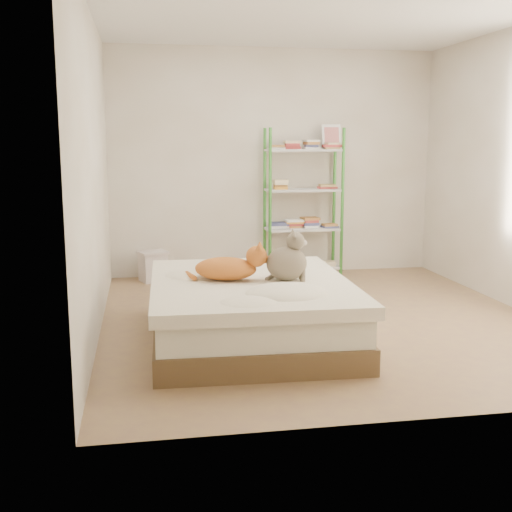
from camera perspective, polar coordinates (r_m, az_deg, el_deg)
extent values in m
cube|color=#84614E|center=(5.71, 5.82, -5.62)|extent=(3.80, 4.20, 0.01)
cube|color=white|center=(5.60, 6.33, 20.91)|extent=(3.80, 4.20, 0.01)
cube|color=white|center=(7.55, 1.60, 8.26)|extent=(3.80, 0.01, 2.60)
cube|color=white|center=(3.54, 15.54, 5.77)|extent=(3.80, 0.01, 2.60)
cube|color=white|center=(5.30, -14.23, 7.16)|extent=(0.01, 4.20, 2.60)
cube|color=brown|center=(5.08, -0.52, -6.48)|extent=(1.56, 1.92, 0.19)
cube|color=silver|center=(5.03, -0.53, -4.34)|extent=(1.51, 1.86, 0.21)
cube|color=#FCEFCF|center=(5.00, -0.53, -2.68)|extent=(1.59, 1.95, 0.09)
cylinder|color=green|center=(7.18, 1.26, 4.56)|extent=(0.04, 0.04, 1.70)
cylinder|color=green|center=(7.49, 0.78, 4.80)|extent=(0.04, 0.04, 1.70)
cylinder|color=green|center=(7.39, 7.68, 4.63)|extent=(0.04, 0.04, 1.70)
cylinder|color=green|center=(7.69, 6.96, 4.87)|extent=(0.04, 0.04, 1.70)
cube|color=silver|center=(7.53, 4.13, -0.96)|extent=(0.86, 0.34, 0.02)
cube|color=silver|center=(7.46, 4.18, 2.43)|extent=(0.86, 0.34, 0.02)
cube|color=silver|center=(7.41, 4.22, 5.88)|extent=(0.86, 0.34, 0.02)
cube|color=silver|center=(7.40, 4.27, 9.36)|extent=(0.86, 0.34, 0.02)
cube|color=#BD3D3B|center=(7.46, 1.90, -0.61)|extent=(0.20, 0.16, 0.09)
cube|color=#BD3D3B|center=(7.52, 4.14, -0.53)|extent=(0.20, 0.16, 0.09)
cube|color=#BD3D3B|center=(7.60, 6.33, -0.46)|extent=(0.20, 0.16, 0.09)
cube|color=#BD3D3B|center=(7.39, 1.92, 2.82)|extent=(0.20, 0.16, 0.09)
cube|color=#BD3D3B|center=(7.43, 3.43, 2.85)|extent=(0.20, 0.16, 0.09)
cube|color=#BD3D3B|center=(7.48, 4.93, 2.88)|extent=(0.20, 0.16, 0.09)
cube|color=#BD3D3B|center=(7.53, 6.40, 2.91)|extent=(0.20, 0.16, 0.09)
cube|color=#BD3D3B|center=(7.34, 1.94, 6.31)|extent=(0.20, 0.16, 0.09)
cube|color=#BD3D3B|center=(7.49, 6.47, 6.33)|extent=(0.20, 0.16, 0.09)
cube|color=#BD3D3B|center=(7.33, 1.97, 9.82)|extent=(0.20, 0.16, 0.09)
cube|color=#BD3D3B|center=(7.37, 3.51, 9.81)|extent=(0.20, 0.16, 0.09)
cube|color=#BD3D3B|center=(7.42, 5.03, 9.79)|extent=(0.20, 0.16, 0.09)
cube|color=#BD3D3B|center=(7.47, 6.54, 9.77)|extent=(0.20, 0.16, 0.09)
cube|color=white|center=(7.53, 6.73, 10.49)|extent=(0.22, 0.08, 0.28)
cube|color=red|center=(7.52, 6.75, 10.49)|extent=(0.17, 0.05, 0.21)
cube|color=#9C7F53|center=(6.18, 2.99, -2.56)|extent=(0.61, 0.52, 0.38)
cube|color=#431D91|center=(5.98, 3.80, -3.07)|extent=(0.32, 0.06, 0.08)
cube|color=#9C7F53|center=(5.94, 3.47, -1.22)|extent=(0.56, 0.25, 0.12)
cube|color=silver|center=(7.27, -9.12, -1.01)|extent=(0.33, 0.31, 0.31)
cube|color=silver|center=(7.24, -9.16, 0.31)|extent=(0.37, 0.35, 0.03)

